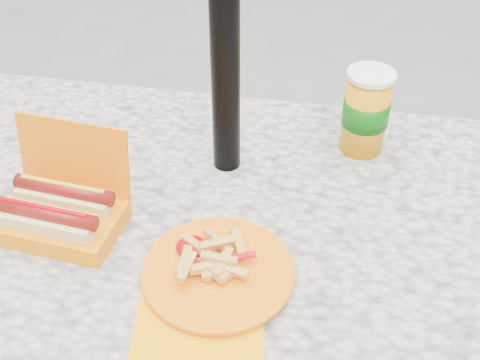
# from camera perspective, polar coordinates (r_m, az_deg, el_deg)

# --- Properties ---
(picnic_table) EXTENTS (1.20, 0.80, 0.75)m
(picnic_table) POSITION_cam_1_polar(r_m,az_deg,el_deg) (1.10, -2.81, -7.97)
(picnic_table) COLOR beige
(picnic_table) RESTS_ON ground
(hotdog_box) EXTENTS (0.21, 0.17, 0.16)m
(hotdog_box) POSITION_cam_1_polar(r_m,az_deg,el_deg) (1.03, -16.72, -2.83)
(hotdog_box) COLOR orange
(hotdog_box) RESTS_ON picnic_table
(fries_plate) EXTENTS (0.23, 0.33, 0.05)m
(fries_plate) POSITION_cam_1_polar(r_m,az_deg,el_deg) (0.92, -2.37, -8.97)
(fries_plate) COLOR #FFA700
(fries_plate) RESTS_ON picnic_table
(soda_cup) EXTENTS (0.09, 0.09, 0.17)m
(soda_cup) POSITION_cam_1_polar(r_m,az_deg,el_deg) (1.16, 11.84, 6.36)
(soda_cup) COLOR orange
(soda_cup) RESTS_ON picnic_table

